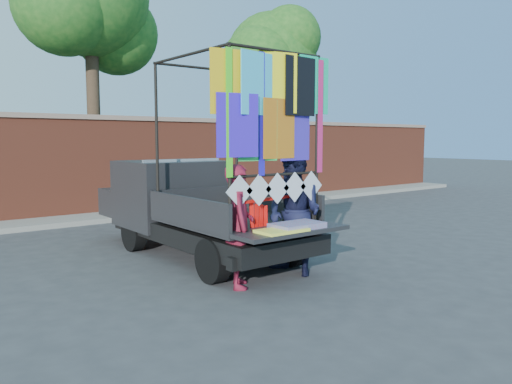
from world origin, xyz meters
TOP-DOWN VIEW (x-y plane):
  - ground at (0.00, 0.00)m, footprint 90.00×90.00m
  - brick_wall at (0.00, 7.00)m, footprint 30.00×0.45m
  - curb at (0.00, 6.30)m, footprint 30.00×1.20m
  - tree_mid at (1.02, 8.12)m, footprint 4.20×3.30m
  - tree_right at (7.52, 8.12)m, footprint 4.20×3.30m
  - pickup_truck at (0.29, 1.96)m, footprint 2.02×5.06m
  - woman at (-0.26, -0.40)m, footprint 0.65×0.72m
  - man at (0.74, -0.40)m, footprint 0.82×0.98m
  - streamer_bundle at (0.14, -0.41)m, footprint 0.94×0.20m

SIDE VIEW (x-z plane):
  - ground at x=0.00m, z-range 0.00..0.00m
  - curb at x=0.00m, z-range 0.00..0.12m
  - pickup_truck at x=0.29m, z-range -0.79..2.40m
  - woman at x=-0.26m, z-range 0.00..1.66m
  - man at x=0.74m, z-range 0.00..1.84m
  - streamer_bundle at x=0.14m, z-range 0.64..1.29m
  - brick_wall at x=0.00m, z-range 0.02..2.63m
  - tree_right at x=7.52m, z-range 1.44..8.06m
  - tree_mid at x=1.02m, z-range 1.83..9.56m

